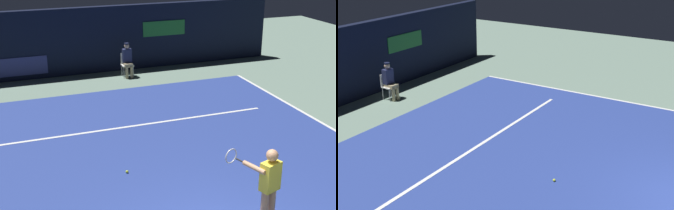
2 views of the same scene
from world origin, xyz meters
TOP-DOWN VIEW (x-y plane):
  - ground_plane at (0.00, 4.23)m, footprint 31.71×31.71m
  - court_surface at (0.00, 4.23)m, footprint 10.82×10.46m
  - line_sideline_left at (5.36, 4.23)m, footprint 0.10×10.46m
  - line_service at (0.00, 6.06)m, footprint 8.44×0.10m
  - back_wall at (-0.00, 11.93)m, footprint 15.60×0.33m
  - tennis_player at (0.96, 0.34)m, footprint 0.83×0.92m
  - line_judge_on_chair at (1.28, 10.86)m, footprint 0.45×0.54m
  - tennis_ball at (-0.86, 3.43)m, footprint 0.07×0.07m

SIDE VIEW (x-z plane):
  - ground_plane at x=0.00m, z-range 0.00..0.00m
  - court_surface at x=0.00m, z-range 0.00..0.01m
  - line_sideline_left at x=5.36m, z-range 0.01..0.02m
  - line_service at x=0.00m, z-range 0.01..0.02m
  - tennis_ball at x=-0.86m, z-range 0.01..0.08m
  - line_judge_on_chair at x=1.28m, z-range 0.03..1.35m
  - tennis_player at x=0.96m, z-range 0.12..1.85m
  - back_wall at x=0.00m, z-range 0.00..2.60m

